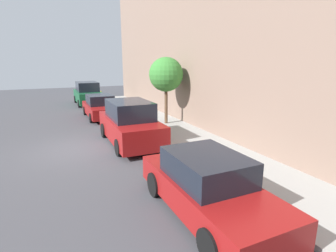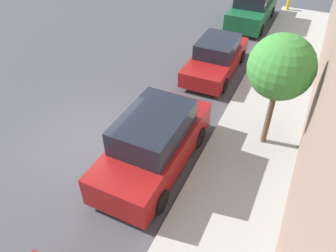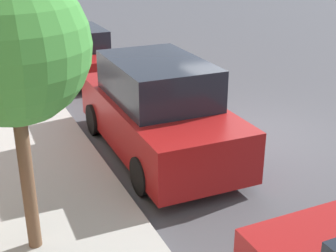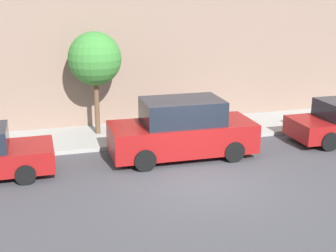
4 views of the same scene
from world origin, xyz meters
TOP-DOWN VIEW (x-y plane):
  - ground_plane at (0.00, 0.00)m, footprint 60.00×60.00m
  - sidewalk at (4.93, 0.00)m, footprint 2.86×32.00m
  - parked_sedan_second at (2.28, -6.56)m, footprint 1.92×4.51m
  - parked_suv_third at (2.26, -0.06)m, footprint 2.08×4.82m
  - parked_sedan_fourth at (2.11, 6.41)m, footprint 1.92×4.51m
  - parked_suv_fifth at (2.18, 12.71)m, footprint 2.08×4.81m
  - street_tree at (5.19, 2.37)m, footprint 1.96×1.96m
  - fire_hydrant at (3.85, 15.52)m, footprint 0.20×0.20m

SIDE VIEW (x-z plane):
  - ground_plane at x=0.00m, z-range 0.00..0.00m
  - sidewalk at x=4.93m, z-range 0.00..0.15m
  - fire_hydrant at x=3.85m, z-range 0.15..0.84m
  - parked_sedan_second at x=2.28m, z-range -0.05..1.49m
  - parked_sedan_fourth at x=2.11m, z-range -0.04..1.50m
  - parked_suv_third at x=2.26m, z-range -0.06..1.92m
  - parked_suv_fifth at x=2.18m, z-range -0.06..1.92m
  - street_tree at x=5.19m, z-range 1.07..4.91m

